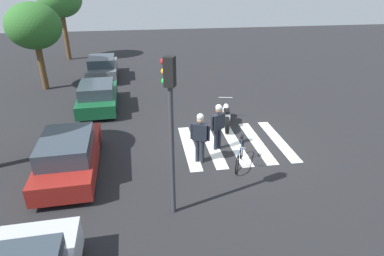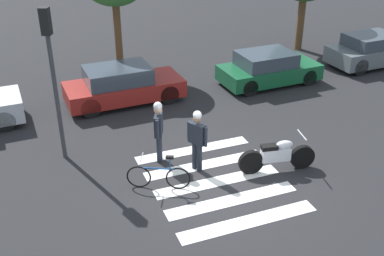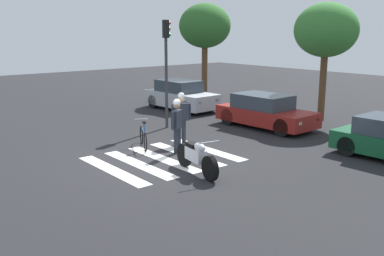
{
  "view_description": "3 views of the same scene",
  "coord_description": "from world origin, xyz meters",
  "px_view_note": "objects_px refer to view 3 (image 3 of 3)",
  "views": [
    {
      "loc": [
        -10.74,
        3.4,
        5.97
      ],
      "look_at": [
        0.16,
        1.67,
        0.72
      ],
      "focal_mm": 30.1,
      "sensor_mm": 36.0,
      "label": 1
    },
    {
      "loc": [
        -4.42,
        -9.47,
        7.07
      ],
      "look_at": [
        -0.19,
        1.38,
        0.98
      ],
      "focal_mm": 43.75,
      "sensor_mm": 36.0,
      "label": 2
    },
    {
      "loc": [
        10.91,
        -7.72,
        3.96
      ],
      "look_at": [
        0.08,
        1.1,
        0.86
      ],
      "focal_mm": 41.4,
      "sensor_mm": 36.0,
      "label": 3
    }
  ],
  "objects_px": {
    "leaning_bicycle": "(143,137)",
    "car_maroon_wagon": "(265,112)",
    "traffic_light_pole": "(166,57)",
    "officer_by_motorcycle": "(181,114)",
    "police_motorcycle": "(196,157)",
    "officer_on_foot": "(177,122)",
    "car_silver_sedan": "(181,96)"
  },
  "relations": [
    {
      "from": "police_motorcycle",
      "to": "car_maroon_wagon",
      "type": "distance_m",
      "value": 6.66
    },
    {
      "from": "police_motorcycle",
      "to": "officer_by_motorcycle",
      "type": "height_order",
      "value": "officer_by_motorcycle"
    },
    {
      "from": "police_motorcycle",
      "to": "car_silver_sedan",
      "type": "height_order",
      "value": "car_silver_sedan"
    },
    {
      "from": "car_silver_sedan",
      "to": "leaning_bicycle",
      "type": "bearing_deg",
      "value": -47.61
    },
    {
      "from": "car_silver_sedan",
      "to": "traffic_light_pole",
      "type": "xyz_separation_m",
      "value": [
        3.0,
        -3.04,
        2.21
      ]
    },
    {
      "from": "car_maroon_wagon",
      "to": "traffic_light_pole",
      "type": "relative_size",
      "value": 0.97
    },
    {
      "from": "police_motorcycle",
      "to": "officer_on_foot",
      "type": "relative_size",
      "value": 1.21
    },
    {
      "from": "traffic_light_pole",
      "to": "police_motorcycle",
      "type": "bearing_deg",
      "value": -28.28
    },
    {
      "from": "leaning_bicycle",
      "to": "car_maroon_wagon",
      "type": "distance_m",
      "value": 5.7
    },
    {
      "from": "police_motorcycle",
      "to": "officer_by_motorcycle",
      "type": "relative_size",
      "value": 1.18
    },
    {
      "from": "officer_by_motorcycle",
      "to": "traffic_light_pole",
      "type": "height_order",
      "value": "traffic_light_pole"
    },
    {
      "from": "police_motorcycle",
      "to": "officer_on_foot",
      "type": "bearing_deg",
      "value": 157.17
    },
    {
      "from": "officer_on_foot",
      "to": "car_maroon_wagon",
      "type": "distance_m",
      "value": 5.26
    },
    {
      "from": "police_motorcycle",
      "to": "car_silver_sedan",
      "type": "bearing_deg",
      "value": 144.69
    },
    {
      "from": "officer_by_motorcycle",
      "to": "traffic_light_pole",
      "type": "distance_m",
      "value": 3.33
    },
    {
      "from": "leaning_bicycle",
      "to": "officer_by_motorcycle",
      "type": "distance_m",
      "value": 1.56
    },
    {
      "from": "officer_by_motorcycle",
      "to": "traffic_light_pole",
      "type": "relative_size",
      "value": 0.42
    },
    {
      "from": "car_silver_sedan",
      "to": "traffic_light_pole",
      "type": "height_order",
      "value": "traffic_light_pole"
    },
    {
      "from": "officer_by_motorcycle",
      "to": "car_silver_sedan",
      "type": "height_order",
      "value": "officer_by_motorcycle"
    },
    {
      "from": "officer_on_foot",
      "to": "traffic_light_pole",
      "type": "xyz_separation_m",
      "value": [
        -3.33,
        2.03,
        1.87
      ]
    },
    {
      "from": "police_motorcycle",
      "to": "car_silver_sedan",
      "type": "relative_size",
      "value": 0.53
    },
    {
      "from": "police_motorcycle",
      "to": "officer_on_foot",
      "type": "height_order",
      "value": "officer_on_foot"
    },
    {
      "from": "officer_on_foot",
      "to": "car_silver_sedan",
      "type": "distance_m",
      "value": 8.12
    },
    {
      "from": "leaning_bicycle",
      "to": "traffic_light_pole",
      "type": "distance_m",
      "value": 4.14
    },
    {
      "from": "officer_by_motorcycle",
      "to": "police_motorcycle",
      "type": "bearing_deg",
      "value": -30.48
    },
    {
      "from": "car_silver_sedan",
      "to": "traffic_light_pole",
      "type": "distance_m",
      "value": 4.81
    },
    {
      "from": "officer_on_foot",
      "to": "police_motorcycle",
      "type": "bearing_deg",
      "value": -22.83
    },
    {
      "from": "officer_on_foot",
      "to": "car_silver_sedan",
      "type": "relative_size",
      "value": 0.44
    },
    {
      "from": "car_silver_sedan",
      "to": "traffic_light_pole",
      "type": "relative_size",
      "value": 0.94
    },
    {
      "from": "car_maroon_wagon",
      "to": "traffic_light_pole",
      "type": "xyz_separation_m",
      "value": [
        -2.53,
        -3.15,
        2.26
      ]
    },
    {
      "from": "police_motorcycle",
      "to": "officer_by_motorcycle",
      "type": "bearing_deg",
      "value": 149.52
    },
    {
      "from": "leaning_bicycle",
      "to": "officer_on_foot",
      "type": "height_order",
      "value": "officer_on_foot"
    }
  ]
}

